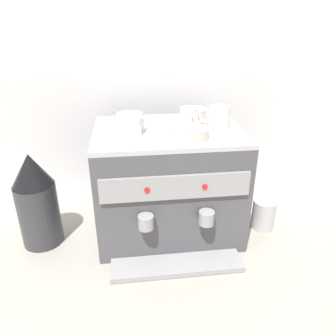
{
  "coord_description": "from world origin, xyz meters",
  "views": [
    {
      "loc": [
        -0.15,
        -1.2,
        0.85
      ],
      "look_at": [
        0.0,
        0.0,
        0.29
      ],
      "focal_mm": 34.78,
      "sensor_mm": 36.0,
      "label": 1
    }
  ],
  "objects_px": {
    "coffee_grinder": "(36,200)",
    "milk_pitcher": "(263,214)",
    "ceramic_bowl_2": "(130,119)",
    "ceramic_cup_0": "(218,117)",
    "ceramic_cup_1": "(189,118)",
    "ceramic_cup_2": "(132,126)",
    "ceramic_bowl_1": "(193,114)",
    "ceramic_bowl_0": "(191,133)",
    "espresso_machine": "(168,182)"
  },
  "relations": [
    {
      "from": "coffee_grinder",
      "to": "milk_pitcher",
      "type": "relative_size",
      "value": 2.96
    },
    {
      "from": "espresso_machine",
      "to": "coffee_grinder",
      "type": "bearing_deg",
      "value": -176.35
    },
    {
      "from": "ceramic_cup_1",
      "to": "ceramic_bowl_2",
      "type": "height_order",
      "value": "ceramic_cup_1"
    },
    {
      "from": "espresso_machine",
      "to": "coffee_grinder",
      "type": "distance_m",
      "value": 0.53
    },
    {
      "from": "ceramic_bowl_1",
      "to": "ceramic_bowl_2",
      "type": "relative_size",
      "value": 1.01
    },
    {
      "from": "ceramic_cup_1",
      "to": "ceramic_cup_2",
      "type": "bearing_deg",
      "value": -167.86
    },
    {
      "from": "espresso_machine",
      "to": "ceramic_bowl_0",
      "type": "xyz_separation_m",
      "value": [
        0.07,
        -0.11,
        0.25
      ]
    },
    {
      "from": "ceramic_cup_0",
      "to": "ceramic_bowl_1",
      "type": "bearing_deg",
      "value": 120.22
    },
    {
      "from": "ceramic_bowl_0",
      "to": "espresso_machine",
      "type": "bearing_deg",
      "value": 122.55
    },
    {
      "from": "ceramic_cup_2",
      "to": "milk_pitcher",
      "type": "distance_m",
      "value": 0.7
    },
    {
      "from": "ceramic_bowl_2",
      "to": "milk_pitcher",
      "type": "relative_size",
      "value": 0.82
    },
    {
      "from": "ceramic_cup_1",
      "to": "ceramic_cup_2",
      "type": "relative_size",
      "value": 1.07
    },
    {
      "from": "espresso_machine",
      "to": "ceramic_cup_0",
      "type": "xyz_separation_m",
      "value": [
        0.2,
        0.01,
        0.27
      ]
    },
    {
      "from": "ceramic_cup_0",
      "to": "ceramic_bowl_1",
      "type": "height_order",
      "value": "ceramic_cup_0"
    },
    {
      "from": "ceramic_cup_0",
      "to": "milk_pitcher",
      "type": "xyz_separation_m",
      "value": [
        0.22,
        -0.06,
        -0.43
      ]
    },
    {
      "from": "ceramic_bowl_0",
      "to": "ceramic_bowl_1",
      "type": "height_order",
      "value": "ceramic_bowl_1"
    },
    {
      "from": "ceramic_cup_2",
      "to": "milk_pitcher",
      "type": "xyz_separation_m",
      "value": [
        0.55,
        -0.01,
        -0.42
      ]
    },
    {
      "from": "espresso_machine",
      "to": "ceramic_bowl_2",
      "type": "height_order",
      "value": "ceramic_bowl_2"
    },
    {
      "from": "espresso_machine",
      "to": "ceramic_bowl_1",
      "type": "xyz_separation_m",
      "value": [
        0.12,
        0.13,
        0.25
      ]
    },
    {
      "from": "milk_pitcher",
      "to": "ceramic_bowl_1",
      "type": "bearing_deg",
      "value": 147.94
    },
    {
      "from": "ceramic_bowl_0",
      "to": "ceramic_bowl_2",
      "type": "distance_m",
      "value": 0.29
    },
    {
      "from": "ceramic_cup_2",
      "to": "ceramic_cup_0",
      "type": "bearing_deg",
      "value": 8.27
    },
    {
      "from": "coffee_grinder",
      "to": "ceramic_cup_0",
      "type": "bearing_deg",
      "value": 3.26
    },
    {
      "from": "ceramic_cup_2",
      "to": "ceramic_cup_1",
      "type": "bearing_deg",
      "value": 12.14
    },
    {
      "from": "ceramic_cup_0",
      "to": "ceramic_bowl_2",
      "type": "relative_size",
      "value": 1.13
    },
    {
      "from": "ceramic_bowl_2",
      "to": "coffee_grinder",
      "type": "bearing_deg",
      "value": -161.22
    },
    {
      "from": "ceramic_cup_0",
      "to": "ceramic_bowl_1",
      "type": "relative_size",
      "value": 1.12
    },
    {
      "from": "ceramic_cup_0",
      "to": "coffee_grinder",
      "type": "bearing_deg",
      "value": -176.74
    },
    {
      "from": "ceramic_bowl_0",
      "to": "ceramic_bowl_1",
      "type": "xyz_separation_m",
      "value": [
        0.05,
        0.24,
        0.0
      ]
    },
    {
      "from": "ceramic_cup_1",
      "to": "ceramic_bowl_2",
      "type": "xyz_separation_m",
      "value": [
        -0.23,
        0.09,
        -0.02
      ]
    },
    {
      "from": "ceramic_bowl_0",
      "to": "milk_pitcher",
      "type": "distance_m",
      "value": 0.54
    },
    {
      "from": "espresso_machine",
      "to": "ceramic_cup_1",
      "type": "xyz_separation_m",
      "value": [
        0.08,
        0.01,
        0.27
      ]
    },
    {
      "from": "ceramic_cup_0",
      "to": "ceramic_bowl_2",
      "type": "distance_m",
      "value": 0.35
    },
    {
      "from": "ceramic_cup_2",
      "to": "ceramic_bowl_2",
      "type": "relative_size",
      "value": 0.96
    },
    {
      "from": "ceramic_cup_0",
      "to": "ceramic_bowl_2",
      "type": "bearing_deg",
      "value": 165.43
    },
    {
      "from": "ceramic_cup_0",
      "to": "ceramic_bowl_0",
      "type": "bearing_deg",
      "value": -137.94
    },
    {
      "from": "ceramic_cup_2",
      "to": "ceramic_bowl_1",
      "type": "xyz_separation_m",
      "value": [
        0.26,
        0.17,
        -0.01
      ]
    },
    {
      "from": "ceramic_cup_1",
      "to": "ceramic_cup_2",
      "type": "height_order",
      "value": "ceramic_cup_1"
    },
    {
      "from": "espresso_machine",
      "to": "ceramic_cup_2",
      "type": "height_order",
      "value": "ceramic_cup_2"
    },
    {
      "from": "ceramic_cup_1",
      "to": "ceramic_bowl_1",
      "type": "distance_m",
      "value": 0.13
    },
    {
      "from": "ceramic_cup_1",
      "to": "ceramic_bowl_1",
      "type": "bearing_deg",
      "value": 72.24
    },
    {
      "from": "ceramic_cup_1",
      "to": "ceramic_bowl_0",
      "type": "relative_size",
      "value": 0.9
    },
    {
      "from": "ceramic_cup_2",
      "to": "ceramic_bowl_1",
      "type": "height_order",
      "value": "ceramic_cup_2"
    },
    {
      "from": "espresso_machine",
      "to": "milk_pitcher",
      "type": "relative_size",
      "value": 4.33
    },
    {
      "from": "ceramic_cup_0",
      "to": "ceramic_cup_1",
      "type": "height_order",
      "value": "ceramic_cup_0"
    },
    {
      "from": "ceramic_cup_1",
      "to": "espresso_machine",
      "type": "bearing_deg",
      "value": -175.42
    },
    {
      "from": "ceramic_bowl_0",
      "to": "ceramic_bowl_1",
      "type": "bearing_deg",
      "value": 77.12
    },
    {
      "from": "ceramic_bowl_0",
      "to": "ceramic_cup_2",
      "type": "bearing_deg",
      "value": 162.34
    },
    {
      "from": "ceramic_cup_2",
      "to": "ceramic_bowl_2",
      "type": "bearing_deg",
      "value": 92.02
    },
    {
      "from": "espresso_machine",
      "to": "ceramic_bowl_0",
      "type": "height_order",
      "value": "ceramic_bowl_0"
    }
  ]
}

